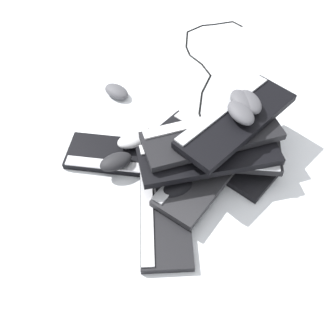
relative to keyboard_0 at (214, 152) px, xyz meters
The scene contains 17 objects.
ground_plane 0.18m from the keyboard_0, 164.24° to the right, with size 3.20×3.20×0.00m, color silver.
keyboard_0 is the anchor object (origin of this frame).
keyboard_1 0.29m from the keyboard_0, 143.83° to the left, with size 0.41×0.43×0.03m.
keyboard_2 0.27m from the keyboard_0, 169.48° to the right, with size 0.39×0.44×0.03m.
keyboard_3 0.10m from the keyboard_0, 147.38° to the right, with size 0.46×0.25×0.03m.
keyboard_4 0.08m from the keyboard_0, 146.62° to the right, with size 0.42×0.42×0.03m.
keyboard_5 0.13m from the keyboard_0, 149.87° to the right, with size 0.46×0.34×0.03m.
keyboard_6 0.13m from the keyboard_0, 165.16° to the right, with size 0.46×0.31×0.03m.
keyboard_7 0.16m from the keyboard_0, 30.71° to the right, with size 0.45×0.19×0.03m.
mouse_0 0.22m from the keyboard_0, 166.75° to the right, with size 0.11×0.07×0.04m, color black.
mouse_1 0.21m from the keyboard_0, ahead, with size 0.11×0.07×0.04m, color #4C4C51.
mouse_2 0.48m from the keyboard_0, 99.17° to the left, with size 0.11×0.07×0.04m, color #4C4C51.
mouse_3 0.22m from the keyboard_0, 12.76° to the right, with size 0.11×0.07×0.04m, color #4C4C51.
mouse_4 0.28m from the keyboard_0, 134.36° to the left, with size 0.11×0.07×0.04m, color silver.
mouse_5 0.20m from the keyboard_0, 38.17° to the right, with size 0.11×0.07×0.04m, color #4C4C51.
mouse_6 0.34m from the keyboard_0, 151.55° to the left, with size 0.11×0.07×0.04m, color black.
cable_0 0.54m from the keyboard_0, 49.84° to the left, with size 0.63×0.54×0.01m.
Camera 1 is at (-0.49, -0.48, 1.00)m, focal length 40.00 mm.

